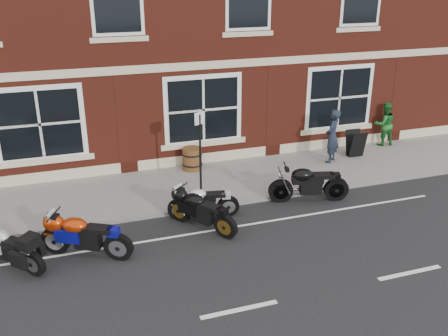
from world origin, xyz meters
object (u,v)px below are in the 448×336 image
(moto_naked_black, at_px, (307,182))
(pedestrian_left, at_px, (332,136))
(moto_sport_black, at_px, (201,209))
(a_board_sign, at_px, (356,144))
(moto_sport_silver, at_px, (202,200))
(pedestrian_right, at_px, (384,124))
(parking_sign, at_px, (200,148))
(barrel_planter, at_px, (192,159))
(moto_sport_red, at_px, (84,234))
(moto_touring_silver, at_px, (8,244))

(moto_naked_black, bearing_deg, pedestrian_left, -27.93)
(moto_sport_black, bearing_deg, a_board_sign, -9.68)
(moto_naked_black, bearing_deg, moto_sport_silver, 104.65)
(pedestrian_left, height_order, pedestrian_right, pedestrian_left)
(moto_sport_silver, bearing_deg, pedestrian_right, -56.77)
(pedestrian_left, bearing_deg, a_board_sign, 147.55)
(parking_sign, bearing_deg, barrel_planter, 57.20)
(moto_naked_black, bearing_deg, parking_sign, 81.54)
(moto_sport_red, bearing_deg, pedestrian_left, -39.26)
(moto_touring_silver, bearing_deg, parking_sign, -21.31)
(moto_sport_black, distance_m, moto_sport_silver, 0.64)
(moto_touring_silver, distance_m, pedestrian_right, 13.29)
(a_board_sign, bearing_deg, moto_naked_black, -140.90)
(moto_sport_red, xyz_separation_m, moto_sport_black, (2.91, 0.40, -0.03))
(moto_touring_silver, bearing_deg, moto_sport_silver, -33.05)
(moto_touring_silver, distance_m, barrel_planter, 6.65)
(a_board_sign, bearing_deg, moto_sport_red, -158.57)
(pedestrian_right, xyz_separation_m, parking_sign, (-7.58, -2.00, 0.61))
(pedestrian_left, distance_m, a_board_sign, 1.17)
(moto_touring_silver, distance_m, pedestrian_left, 10.43)
(moto_touring_silver, relative_size, moto_sport_black, 0.86)
(pedestrian_left, xyz_separation_m, pedestrian_right, (2.71, 0.92, -0.11))
(moto_sport_silver, bearing_deg, moto_naked_black, -78.70)
(barrel_planter, relative_size, parking_sign, 0.30)
(moto_sport_red, height_order, pedestrian_right, pedestrian_right)
(moto_sport_red, height_order, barrel_planter, moto_sport_red)
(moto_touring_silver, height_order, barrel_planter, moto_touring_silver)
(moto_sport_silver, distance_m, moto_naked_black, 3.11)
(pedestrian_left, xyz_separation_m, barrel_planter, (-4.61, 0.83, -0.54))
(moto_sport_silver, bearing_deg, parking_sign, -3.62)
(moto_naked_black, distance_m, parking_sign, 3.18)
(pedestrian_left, relative_size, parking_sign, 0.74)
(pedestrian_right, bearing_deg, moto_sport_silver, 28.88)
(moto_sport_red, distance_m, moto_naked_black, 6.29)
(a_board_sign, bearing_deg, parking_sign, -166.84)
(pedestrian_left, bearing_deg, moto_sport_black, -14.46)
(moto_sport_black, distance_m, pedestrian_left, 6.12)
(moto_sport_red, relative_size, moto_sport_silver, 1.06)
(moto_touring_silver, xyz_separation_m, moto_naked_black, (7.85, 0.90, 0.05))
(moto_sport_red, height_order, pedestrian_left, pedestrian_left)
(moto_naked_black, distance_m, barrel_planter, 4.00)
(moto_sport_silver, xyz_separation_m, a_board_sign, (6.26, 2.46, 0.08))
(barrel_planter, bearing_deg, moto_sport_silver, -100.55)
(moto_sport_red, distance_m, moto_sport_black, 2.93)
(moto_naked_black, relative_size, pedestrian_right, 1.42)
(a_board_sign, distance_m, parking_sign, 6.15)
(moto_sport_black, distance_m, barrel_planter, 3.79)
(moto_touring_silver, xyz_separation_m, parking_sign, (5.06, 2.09, 0.99))
(moto_sport_red, distance_m, parking_sign, 4.17)
(barrel_planter, xyz_separation_m, parking_sign, (-0.26, -1.91, 1.05))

